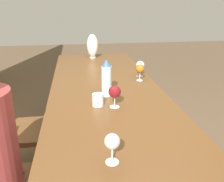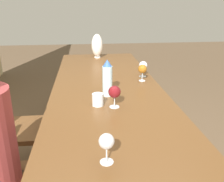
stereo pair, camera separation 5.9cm
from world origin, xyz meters
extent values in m
cube|color=brown|center=(0.00, 0.00, 0.74)|extent=(3.15, 0.88, 0.04)
cylinder|color=brown|center=(1.47, -0.34, 0.36)|extent=(0.07, 0.07, 0.72)
cylinder|color=brown|center=(1.47, 0.34, 0.36)|extent=(0.07, 0.07, 0.72)
cylinder|color=#ADCCD6|center=(0.06, 0.01, 0.87)|extent=(0.07, 0.07, 0.22)
cone|color=#33599E|center=(0.06, 0.01, 1.01)|extent=(0.07, 0.07, 0.05)
cylinder|color=silver|center=(-0.12, 0.10, 0.80)|extent=(0.08, 0.08, 0.08)
cylinder|color=silver|center=(1.36, 0.02, 0.77)|extent=(0.07, 0.07, 0.01)
ellipsoid|color=silver|center=(1.36, 0.02, 0.91)|extent=(0.14, 0.14, 0.27)
cylinder|color=silver|center=(0.38, -0.32, 0.76)|extent=(0.06, 0.06, 0.00)
cylinder|color=silver|center=(0.38, -0.32, 0.80)|extent=(0.01, 0.01, 0.07)
sphere|color=#995B19|center=(0.38, -0.32, 0.87)|extent=(0.08, 0.08, 0.08)
cylinder|color=silver|center=(-0.76, 0.09, 0.76)|extent=(0.06, 0.06, 0.00)
cylinder|color=silver|center=(-0.76, 0.09, 0.80)|extent=(0.01, 0.01, 0.07)
sphere|color=silver|center=(-0.76, 0.09, 0.87)|extent=(0.07, 0.07, 0.07)
cylinder|color=silver|center=(-0.16, -0.01, 0.76)|extent=(0.07, 0.07, 0.00)
cylinder|color=silver|center=(-0.16, -0.01, 0.80)|extent=(0.01, 0.01, 0.07)
sphere|color=maroon|center=(-0.16, -0.01, 0.87)|extent=(0.08, 0.08, 0.08)
cylinder|color=silver|center=(0.51, -0.36, 0.76)|extent=(0.06, 0.06, 0.00)
cylinder|color=silver|center=(0.51, -0.36, 0.80)|extent=(0.01, 0.01, 0.07)
sphere|color=silver|center=(0.51, -0.36, 0.87)|extent=(0.08, 0.08, 0.08)
cube|color=brown|center=(0.20, 0.72, 0.44)|extent=(0.44, 0.44, 0.04)
cylinder|color=brown|center=(0.01, 0.53, 0.21)|extent=(0.04, 0.04, 0.42)
cylinder|color=brown|center=(0.39, 0.53, 0.21)|extent=(0.04, 0.04, 0.42)
cylinder|color=brown|center=(0.39, 0.91, 0.21)|extent=(0.04, 0.04, 0.42)
camera|label=1|loc=(-1.67, 0.23, 1.43)|focal=40.00mm
camera|label=2|loc=(-1.68, 0.17, 1.43)|focal=40.00mm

